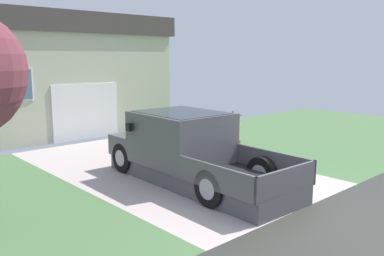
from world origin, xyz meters
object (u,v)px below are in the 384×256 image
object	(u,v)px
pickup_truck	(185,149)
wheeled_trash_bin	(177,121)
person_with_hat	(233,138)
handbag	(242,168)
house_with_garage	(29,74)

from	to	relation	value
pickup_truck	wheeled_trash_bin	size ratio (longest dim) A/B	4.87
pickup_truck	person_with_hat	world-z (taller)	pickup_truck
pickup_truck	handbag	xyz separation A→B (m)	(1.49, -0.60, -0.65)
pickup_truck	house_with_garage	world-z (taller)	house_with_garage
pickup_truck	handbag	world-z (taller)	pickup_truck
house_with_garage	wheeled_trash_bin	distance (m)	6.58
pickup_truck	person_with_hat	size ratio (longest dim) A/B	3.19
handbag	wheeled_trash_bin	bearing A→B (deg)	67.77
person_with_hat	house_with_garage	size ratio (longest dim) A/B	0.17
person_with_hat	handbag	size ratio (longest dim) A/B	4.04
person_with_hat	house_with_garage	xyz separation A→B (m)	(-1.44, 10.07, 1.43)
person_with_hat	house_with_garage	distance (m)	10.27
person_with_hat	house_with_garage	world-z (taller)	house_with_garage
person_with_hat	wheeled_trash_bin	distance (m)	5.49
handbag	person_with_hat	bearing A→B (deg)	137.79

